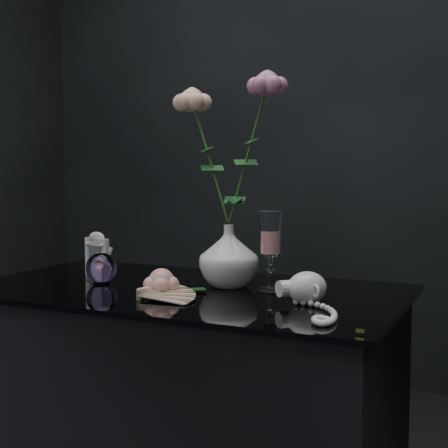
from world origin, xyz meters
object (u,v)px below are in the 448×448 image
at_px(picture_frame, 97,254).
at_px(loose_rose, 161,282).
at_px(paperweight, 101,268).
at_px(pearl_jar, 307,286).
at_px(vase, 229,256).
at_px(wine_glass, 271,251).

relative_size(picture_frame, loose_rose, 0.66).
bearing_deg(paperweight, pearl_jar, -1.51).
bearing_deg(pearl_jar, vase, -162.96).
xyz_separation_m(vase, loose_rose, (-0.10, -0.16, -0.05)).
distance_m(wine_glass, loose_rose, 0.26).
relative_size(picture_frame, pearl_jar, 0.47).
xyz_separation_m(vase, paperweight, (-0.31, -0.09, -0.04)).
xyz_separation_m(picture_frame, pearl_jar, (0.62, -0.10, -0.02)).
height_order(picture_frame, pearl_jar, picture_frame).
bearing_deg(wine_glass, loose_rose, -143.98).
distance_m(picture_frame, pearl_jar, 0.63).
height_order(wine_glass, picture_frame, wine_glass).
distance_m(vase, pearl_jar, 0.26).
xyz_separation_m(picture_frame, paperweight, (0.08, -0.09, -0.02)).
distance_m(paperweight, pearl_jar, 0.54).
bearing_deg(vase, loose_rose, -120.77).
xyz_separation_m(vase, pearl_jar, (0.23, -0.11, -0.04)).
distance_m(paperweight, loose_rose, 0.23).
bearing_deg(paperweight, vase, 16.81).
relative_size(picture_frame, paperweight, 1.54).
xyz_separation_m(loose_rose, pearl_jar, (0.33, 0.05, 0.01)).
distance_m(vase, paperweight, 0.33).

